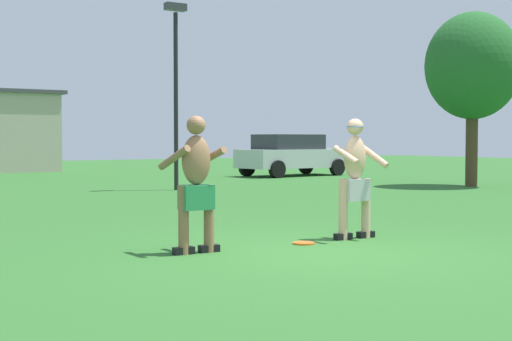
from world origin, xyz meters
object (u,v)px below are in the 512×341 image
car_silver_mid_lot (291,154)px  lamp_post (176,74)px  player_in_green (196,181)px  frisbee (304,243)px  player_with_cap (355,173)px  tree_left_field (473,67)px

car_silver_mid_lot → lamp_post: bearing=-147.6°
player_in_green → frisbee: 1.81m
player_in_green → car_silver_mid_lot: player_in_green is taller
car_silver_mid_lot → frisbee: bearing=-125.3°
player_with_cap → car_silver_mid_lot: 17.65m
frisbee → tree_left_field: 13.74m
car_silver_mid_lot → tree_left_field: (0.85, -7.96, 2.72)m
frisbee → lamp_post: (3.29, 10.27, 3.17)m
lamp_post → frisbee: bearing=-107.8°
lamp_post → player_with_cap: bearing=-103.0°
tree_left_field → car_silver_mid_lot: bearing=96.1°
car_silver_mid_lot → player_in_green: bearing=-129.3°
car_silver_mid_lot → tree_left_field: bearing=-83.9°
player_in_green → car_silver_mid_lot: bearing=50.7°
frisbee → car_silver_mid_lot: (10.50, 14.86, 0.81)m
player_in_green → player_with_cap: bearing=-1.5°
player_in_green → tree_left_field: tree_left_field is taller
tree_left_field → frisbee: bearing=-148.7°
frisbee → tree_left_field: bearing=31.3°
player_in_green → lamp_post: size_ratio=0.33×
frisbee → car_silver_mid_lot: 18.21m
player_with_cap → player_in_green: (-2.49, 0.07, -0.04)m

